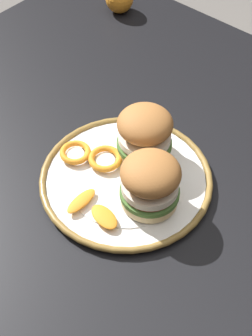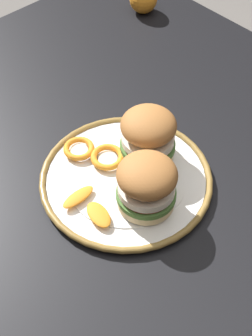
{
  "view_description": "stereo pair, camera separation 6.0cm",
  "coord_description": "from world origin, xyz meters",
  "px_view_note": "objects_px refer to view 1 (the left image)",
  "views": [
    {
      "loc": [
        0.29,
        -0.47,
        1.4
      ],
      "look_at": [
        -0.08,
        -0.05,
        0.74
      ],
      "focal_mm": 52.1,
      "sensor_mm": 36.0,
      "label": 1
    },
    {
      "loc": [
        0.33,
        -0.43,
        1.4
      ],
      "look_at": [
        -0.08,
        -0.05,
        0.74
      ],
      "focal_mm": 52.1,
      "sensor_mm": 36.0,
      "label": 2
    }
  ],
  "objects_px": {
    "dining_table": "(173,215)",
    "dinner_plate": "(126,179)",
    "sandwich_half_left": "(145,133)",
    "sandwich_half_right": "(150,182)"
  },
  "relations": [
    {
      "from": "dinner_plate",
      "to": "sandwich_half_right",
      "type": "relative_size",
      "value": 2.23
    },
    {
      "from": "sandwich_half_left",
      "to": "dining_table",
      "type": "bearing_deg",
      "value": -11.98
    },
    {
      "from": "dinner_plate",
      "to": "sandwich_half_left",
      "type": "distance_m",
      "value": 0.09
    },
    {
      "from": "dining_table",
      "to": "sandwich_half_right",
      "type": "height_order",
      "value": "sandwich_half_right"
    },
    {
      "from": "dining_table",
      "to": "sandwich_half_left",
      "type": "xyz_separation_m",
      "value": [
        -0.09,
        0.02,
        0.15
      ]
    },
    {
      "from": "dining_table",
      "to": "dinner_plate",
      "type": "relative_size",
      "value": 4.39
    },
    {
      "from": "dining_table",
      "to": "dinner_plate",
      "type": "bearing_deg",
      "value": -149.45
    },
    {
      "from": "dining_table",
      "to": "sandwich_half_right",
      "type": "xyz_separation_m",
      "value": [
        -0.01,
        -0.06,
        0.15
      ]
    },
    {
      "from": "dining_table",
      "to": "dinner_plate",
      "type": "distance_m",
      "value": 0.13
    },
    {
      "from": "sandwich_half_left",
      "to": "dinner_plate",
      "type": "bearing_deg",
      "value": -78.9
    }
  ]
}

